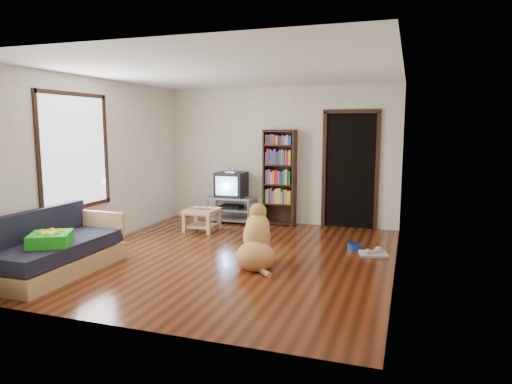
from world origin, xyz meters
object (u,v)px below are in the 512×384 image
(dog, at_px, (257,243))
(laptop, at_px, (201,209))
(bookshelf, at_px, (280,172))
(grey_rag, at_px, (373,254))
(crt_tv, at_px, (232,184))
(green_cushion, at_px, (50,239))
(tv_stand, at_px, (231,208))
(coffee_table, at_px, (202,216))
(dog_bowl, at_px, (355,246))
(sofa, at_px, (56,252))

(dog, bearing_deg, laptop, 134.95)
(laptop, xyz_separation_m, bookshelf, (1.16, 1.03, 0.59))
(grey_rag, xyz_separation_m, crt_tv, (-2.83, 1.54, 0.73))
(bookshelf, xyz_separation_m, dog, (0.41, -2.60, -0.69))
(green_cushion, xyz_separation_m, grey_rag, (3.68, 2.33, -0.48))
(tv_stand, distance_m, coffee_table, 0.93)
(laptop, height_order, dog_bowl, laptop)
(dog_bowl, distance_m, coffee_table, 2.77)
(sofa, bearing_deg, dog, 25.60)
(crt_tv, height_order, coffee_table, crt_tv)
(dog, bearing_deg, crt_tv, 118.31)
(green_cushion, distance_m, grey_rag, 4.38)
(green_cushion, bearing_deg, tv_stand, 47.92)
(tv_stand, xyz_separation_m, coffee_table, (-0.21, -0.91, 0.01))
(crt_tv, bearing_deg, dog_bowl, -26.97)
(tv_stand, height_order, bookshelf, bookshelf)
(dog_bowl, height_order, crt_tv, crt_tv)
(grey_rag, relative_size, bookshelf, 0.22)
(dog_bowl, xyz_separation_m, bookshelf, (-1.58, 1.36, 0.96))
(tv_stand, xyz_separation_m, bookshelf, (0.95, 0.09, 0.73))
(crt_tv, xyz_separation_m, bookshelf, (0.95, 0.07, 0.26))
(tv_stand, relative_size, bookshelf, 0.50)
(grey_rag, height_order, tv_stand, tv_stand)
(green_cushion, xyz_separation_m, bookshelf, (1.80, 3.94, 0.50))
(bookshelf, bearing_deg, tv_stand, -174.37)
(tv_stand, distance_m, crt_tv, 0.47)
(bookshelf, xyz_separation_m, sofa, (-1.92, -3.72, -0.74))
(grey_rag, xyz_separation_m, tv_stand, (-2.83, 1.52, 0.25))
(tv_stand, relative_size, coffee_table, 1.64)
(green_cushion, height_order, sofa, sofa)
(sofa, distance_m, coffee_table, 2.83)
(bookshelf, distance_m, sofa, 4.26)
(dog_bowl, xyz_separation_m, tv_stand, (-2.53, 1.27, 0.23))
(grey_rag, bearing_deg, laptop, 169.19)
(tv_stand, height_order, crt_tv, crt_tv)
(dog_bowl, distance_m, dog, 1.73)
(laptop, distance_m, crt_tv, 1.03)
(green_cushion, relative_size, bookshelf, 0.26)
(coffee_table, bearing_deg, grey_rag, -11.36)
(green_cushion, height_order, dog_bowl, green_cushion)
(grey_rag, bearing_deg, tv_stand, 151.83)
(dog, bearing_deg, grey_rag, 34.11)
(green_cushion, bearing_deg, dog, 1.43)
(grey_rag, height_order, bookshelf, bookshelf)
(sofa, bearing_deg, coffee_table, 74.30)
(dog_bowl, xyz_separation_m, grey_rag, (0.30, -0.25, -0.03))
(tv_stand, relative_size, dog, 0.95)
(laptop, bearing_deg, dog_bowl, -7.43)
(grey_rag, distance_m, coffee_table, 3.11)
(laptop, height_order, crt_tv, crt_tv)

